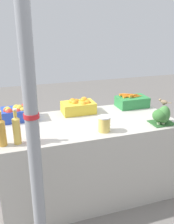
# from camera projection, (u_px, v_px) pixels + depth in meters

# --- Properties ---
(ground_plane) EXTENTS (10.00, 10.00, 0.00)m
(ground_plane) POSITION_uv_depth(u_px,v_px,m) (87.00, 191.00, 2.74)
(ground_plane) COLOR slate
(market_table) EXTENTS (1.72, 0.80, 0.82)m
(market_table) POSITION_uv_depth(u_px,v_px,m) (87.00, 158.00, 2.60)
(market_table) COLOR #B7B2A8
(market_table) RESTS_ON ground_plane
(support_pole) EXTENTS (0.10, 0.10, 2.20)m
(support_pole) POSITION_uv_depth(u_px,v_px,m) (33.00, 132.00, 1.56)
(support_pole) COLOR gray
(support_pole) RESTS_ON ground_plane
(apple_crate) EXTENTS (0.35, 0.22, 0.15)m
(apple_crate) POSITION_uv_depth(u_px,v_px,m) (18.00, 113.00, 2.48)
(apple_crate) COLOR #2847B7
(apple_crate) RESTS_ON market_table
(orange_crate) EXTENTS (0.35, 0.22, 0.16)m
(orange_crate) POSITION_uv_depth(u_px,v_px,m) (78.00, 106.00, 2.67)
(orange_crate) COLOR gold
(orange_crate) RESTS_ON market_table
(carrot_crate) EXTENTS (0.35, 0.22, 0.15)m
(carrot_crate) POSITION_uv_depth(u_px,v_px,m) (132.00, 101.00, 2.86)
(carrot_crate) COLOR #2D8442
(carrot_crate) RESTS_ON market_table
(broccoli_pile) EXTENTS (0.23, 0.18, 0.19)m
(broccoli_pile) POSITION_uv_depth(u_px,v_px,m) (162.00, 115.00, 2.36)
(broccoli_pile) COLOR #2D602D
(broccoli_pile) RESTS_ON market_table
(juice_bottle_amber) EXTENTS (0.07, 0.07, 0.29)m
(juice_bottle_amber) POSITION_uv_depth(u_px,v_px,m) (2.00, 131.00, 1.95)
(juice_bottle_amber) COLOR gold
(juice_bottle_amber) RESTS_ON market_table
(juice_bottle_golden) EXTENTS (0.06, 0.06, 0.30)m
(juice_bottle_golden) POSITION_uv_depth(u_px,v_px,m) (17.00, 129.00, 1.98)
(juice_bottle_golden) COLOR gold
(juice_bottle_golden) RESTS_ON market_table
(juice_bottle_ruby) EXTENTS (0.07, 0.07, 0.25)m
(juice_bottle_ruby) POSITION_uv_depth(u_px,v_px,m) (32.00, 130.00, 2.02)
(juice_bottle_ruby) COLOR #B2333D
(juice_bottle_ruby) RESTS_ON market_table
(pickle_jar) EXTENTS (0.11, 0.11, 0.14)m
(pickle_jar) POSITION_uv_depth(u_px,v_px,m) (104.00, 124.00, 2.22)
(pickle_jar) COLOR #DBBC56
(pickle_jar) RESTS_ON market_table
(sparrow_bird) EXTENTS (0.07, 0.13, 0.05)m
(sparrow_bird) POSITION_uv_depth(u_px,v_px,m) (164.00, 102.00, 2.35)
(sparrow_bird) COLOR #4C3D2D
(sparrow_bird) RESTS_ON broccoli_pile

